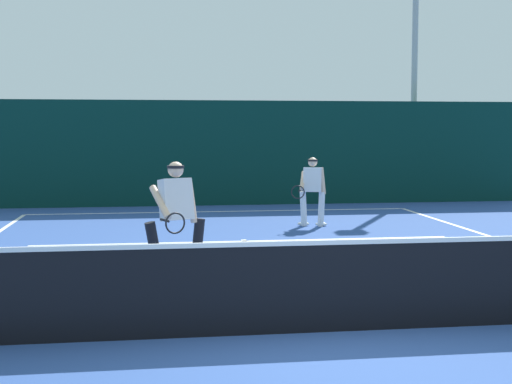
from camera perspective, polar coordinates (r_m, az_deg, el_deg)
ground_plane at (r=7.72m, az=5.03°, el=-11.04°), size 80.00×80.00×0.00m
court_line_baseline_far at (r=18.61m, az=-2.84°, el=-1.55°), size 9.83×0.10×0.01m
court_line_service at (r=13.71m, az=-0.90°, el=-3.92°), size 8.01×0.10×0.01m
court_line_centre at (r=10.77m, az=1.13°, el=-6.38°), size 0.10×6.40×0.01m
tennis_net at (r=7.60m, az=5.06°, el=-7.38°), size 10.77×0.09×1.09m
player_near at (r=10.25m, az=-6.37°, el=-1.77°), size 0.92×0.98×1.68m
player_far at (r=15.76m, az=4.49°, el=0.26°), size 0.90×0.87×1.52m
tennis_ball at (r=9.33m, az=-9.70°, el=-8.06°), size 0.07×0.07×0.07m
tennis_ball_extra at (r=12.52m, az=-7.35°, el=-4.67°), size 0.07×0.07×0.07m
back_fence_windscreen at (r=20.07m, az=-3.27°, el=3.11°), size 19.11×0.12×2.93m
light_pole at (r=22.77m, az=12.52°, el=11.41°), size 0.55×0.44×7.71m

